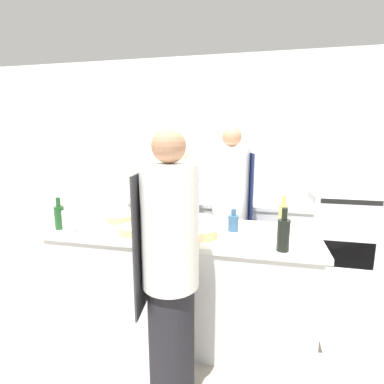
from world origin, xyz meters
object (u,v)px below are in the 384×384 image
(bowl_prep_small, at_px, (200,221))
(chef_at_stove, at_px, (230,215))
(bottle_sauce, at_px, (283,216))
(bottle_water, at_px, (233,222))
(chef_at_prep_near, at_px, (170,273))
(bottle_olive_oil, at_px, (67,221))
(bowl_mixing_large, at_px, (136,230))
(bottle_wine, at_px, (283,234))
(bottle_vinegar, at_px, (59,217))
(bowl_wooden_salad, at_px, (199,232))
(stockpot, at_px, (196,190))
(bowl_ceramic_blue, at_px, (122,218))
(chef_at_pass_far, at_px, (180,222))
(bottle_cooking_oil, at_px, (170,213))
(oven_range, at_px, (341,230))

(bowl_prep_small, bearing_deg, chef_at_stove, 69.38)
(bottle_sauce, distance_m, bottle_water, 0.43)
(chef_at_prep_near, bearing_deg, bottle_water, -30.72)
(bottle_olive_oil, distance_m, bowl_mixing_large, 0.54)
(bottle_olive_oil, relative_size, bowl_mixing_large, 0.95)
(bottle_olive_oil, height_order, bottle_water, bottle_olive_oil)
(chef_at_prep_near, xyz_separation_m, bottle_wine, (0.68, 0.39, 0.17))
(chef_at_prep_near, xyz_separation_m, bottle_water, (0.32, 0.73, 0.13))
(bottle_vinegar, height_order, bottle_sauce, bottle_sauce)
(chef_at_stove, relative_size, bowl_wooden_salad, 6.41)
(bowl_prep_small, height_order, stockpot, stockpot)
(chef_at_prep_near, xyz_separation_m, bottle_sauce, (0.71, 0.89, 0.17))
(bottle_olive_oil, relative_size, bowl_ceramic_blue, 0.96)
(bottle_vinegar, relative_size, bottle_water, 1.45)
(chef_at_pass_far, height_order, bottle_olive_oil, chef_at_pass_far)
(bottle_cooking_oil, xyz_separation_m, stockpot, (0.00, 1.10, 0.00))
(bottle_sauce, xyz_separation_m, bowl_wooden_salad, (-0.64, -0.35, -0.08))
(bottle_sauce, bearing_deg, chef_at_stove, 134.73)
(oven_range, xyz_separation_m, bowl_mixing_large, (-2.01, -1.95, 0.48))
(bowl_mixing_large, distance_m, bowl_prep_small, 0.57)
(bowl_prep_small, bearing_deg, bottle_cooking_oil, 171.85)
(bowl_mixing_large, height_order, bowl_prep_small, bowl_prep_small)
(bottle_olive_oil, bearing_deg, bowl_prep_small, 24.30)
(chef_at_prep_near, height_order, bottle_olive_oil, chef_at_prep_near)
(bottle_water, bearing_deg, chef_at_prep_near, -113.27)
(bottle_olive_oil, distance_m, bowl_wooden_salad, 1.05)
(bottle_vinegar, bearing_deg, bowl_mixing_large, 2.70)
(bottle_olive_oil, height_order, bottle_sauce, bottle_sauce)
(bowl_ceramic_blue, bearing_deg, bowl_mixing_large, -48.20)
(bottle_water, height_order, stockpot, bottle_water)
(chef_at_prep_near, bearing_deg, bowl_ceramic_blue, 34.03)
(chef_at_prep_near, relative_size, bottle_sauce, 6.19)
(chef_at_prep_near, bearing_deg, chef_at_stove, -16.90)
(bottle_water, height_order, bowl_wooden_salad, bottle_water)
(chef_at_stove, distance_m, bottle_vinegar, 1.62)
(oven_range, bearing_deg, bowl_prep_small, -133.79)
(chef_at_stove, relative_size, chef_at_pass_far, 1.10)
(chef_at_pass_far, bearing_deg, bowl_mixing_large, 146.61)
(chef_at_stove, xyz_separation_m, bowl_ceramic_blue, (-0.93, -0.58, 0.07))
(bottle_sauce, bearing_deg, bowl_prep_small, -175.04)
(bottle_cooking_oil, xyz_separation_m, bottle_water, (0.58, -0.14, -0.01))
(chef_at_stove, height_order, bottle_cooking_oil, chef_at_stove)
(bottle_cooking_oil, distance_m, stockpot, 1.10)
(bottle_wine, xyz_separation_m, bowl_wooden_salad, (-0.61, 0.15, -0.08))
(oven_range, height_order, bottle_water, bottle_water)
(oven_range, bearing_deg, chef_at_pass_far, -147.59)
(bottle_olive_oil, distance_m, bottle_sauce, 1.75)
(oven_range, xyz_separation_m, bowl_prep_small, (-1.55, -1.62, 0.49))
(bottle_cooking_oil, bearing_deg, bowl_mixing_large, -115.01)
(oven_range, relative_size, chef_at_stove, 0.54)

